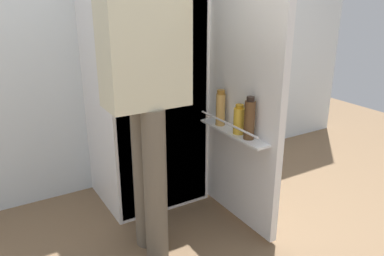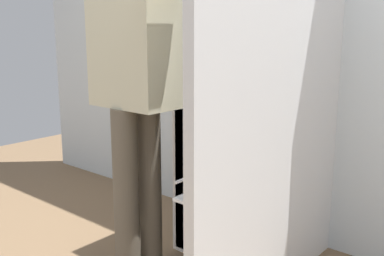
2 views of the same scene
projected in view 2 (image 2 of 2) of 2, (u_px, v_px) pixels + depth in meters
The scene contains 2 objects.
refrigerator at pixel (254, 103), 2.31m from camera, with size 0.70×1.21×1.65m.
person at pixel (136, 69), 2.04m from camera, with size 0.52×0.72×1.69m.
Camera 2 is at (1.27, -1.46, 1.19)m, focal length 42.97 mm.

